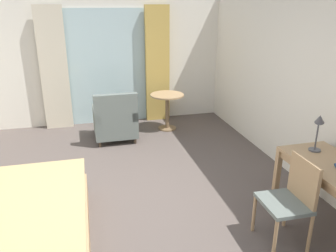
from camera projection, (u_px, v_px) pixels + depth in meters
ground at (122, 220)px, 3.87m from camera, size 5.63×7.50×0.10m
wall_back at (97, 60)px, 6.60m from camera, size 5.23×0.12×2.54m
wall_right at (329, 95)px, 4.02m from camera, size 0.12×7.10×2.54m
balcony_glass_door at (107, 68)px, 6.62m from camera, size 1.55×0.02×2.23m
curtain_panel_left at (54, 69)px, 6.29m from camera, size 0.51×0.10×2.30m
curtain_panel_right at (157, 65)px, 6.75m from camera, size 0.48×0.10×2.30m
desk_chair at (291, 196)px, 3.31m from camera, size 0.43×0.48×0.90m
desk_lamp at (319, 126)px, 3.69m from camera, size 0.20×0.21×0.41m
armchair_by_window at (115, 121)px, 5.95m from camera, size 0.74×0.80×0.91m
round_cafe_table at (167, 104)px, 6.41m from camera, size 0.64×0.64×0.70m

